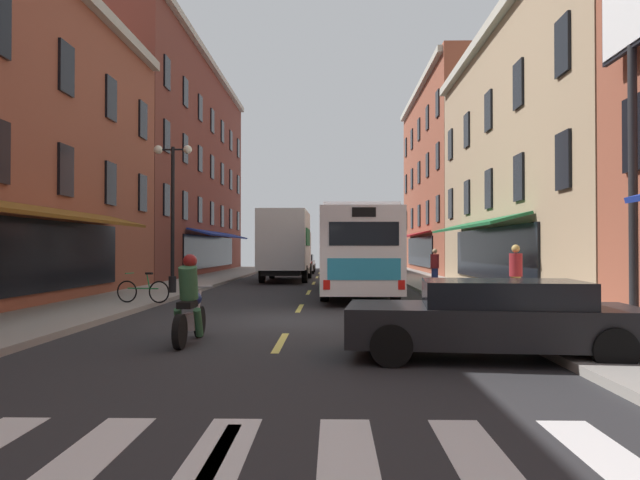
{
  "coord_description": "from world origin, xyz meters",
  "views": [
    {
      "loc": [
        0.98,
        -14.84,
        1.76
      ],
      "look_at": [
        0.5,
        7.36,
        2.08
      ],
      "focal_mm": 33.98,
      "sensor_mm": 36.0,
      "label": 1
    }
  ],
  "objects_px": {
    "transit_bus": "(355,251)",
    "sedan_mid": "(494,318)",
    "pedestrian_mid": "(516,274)",
    "street_lamp_twin": "(173,211)",
    "motorcycle_rider": "(190,305)",
    "box_truck": "(287,245)",
    "sedan_near": "(301,263)",
    "billboard_sign": "(632,58)",
    "bicycle_near": "(143,291)",
    "pedestrian_near": "(435,267)"
  },
  "relations": [
    {
      "from": "transit_bus",
      "to": "sedan_mid",
      "type": "relative_size",
      "value": 2.63
    },
    {
      "from": "pedestrian_mid",
      "to": "street_lamp_twin",
      "type": "height_order",
      "value": "street_lamp_twin"
    },
    {
      "from": "sedan_mid",
      "to": "motorcycle_rider",
      "type": "distance_m",
      "value": 5.43
    },
    {
      "from": "box_truck",
      "to": "pedestrian_mid",
      "type": "height_order",
      "value": "box_truck"
    },
    {
      "from": "street_lamp_twin",
      "to": "sedan_near",
      "type": "bearing_deg",
      "value": 80.35
    },
    {
      "from": "billboard_sign",
      "to": "sedan_mid",
      "type": "distance_m",
      "value": 6.61
    },
    {
      "from": "sedan_mid",
      "to": "pedestrian_mid",
      "type": "distance_m",
      "value": 7.81
    },
    {
      "from": "bicycle_near",
      "to": "pedestrian_mid",
      "type": "bearing_deg",
      "value": -4.73
    },
    {
      "from": "sedan_mid",
      "to": "street_lamp_twin",
      "type": "height_order",
      "value": "street_lamp_twin"
    },
    {
      "from": "motorcycle_rider",
      "to": "transit_bus",
      "type": "bearing_deg",
      "value": 74.51
    },
    {
      "from": "bicycle_near",
      "to": "transit_bus",
      "type": "bearing_deg",
      "value": 42.26
    },
    {
      "from": "motorcycle_rider",
      "to": "box_truck",
      "type": "bearing_deg",
      "value": 89.65
    },
    {
      "from": "motorcycle_rider",
      "to": "street_lamp_twin",
      "type": "bearing_deg",
      "value": 106.5
    },
    {
      "from": "box_truck",
      "to": "sedan_near",
      "type": "distance_m",
      "value": 10.96
    },
    {
      "from": "transit_bus",
      "to": "sedan_near",
      "type": "bearing_deg",
      "value": 99.12
    },
    {
      "from": "transit_bus",
      "to": "box_truck",
      "type": "xyz_separation_m",
      "value": [
        -3.41,
        8.9,
        0.27
      ]
    },
    {
      "from": "sedan_mid",
      "to": "bicycle_near",
      "type": "xyz_separation_m",
      "value": [
        -8.26,
        8.26,
        -0.15
      ]
    },
    {
      "from": "box_truck",
      "to": "sedan_near",
      "type": "xyz_separation_m",
      "value": [
        0.23,
        10.89,
        -1.25
      ]
    },
    {
      "from": "billboard_sign",
      "to": "sedan_near",
      "type": "height_order",
      "value": "billboard_sign"
    },
    {
      "from": "pedestrian_near",
      "to": "motorcycle_rider",
      "type": "bearing_deg",
      "value": 74.27
    },
    {
      "from": "pedestrian_near",
      "to": "street_lamp_twin",
      "type": "height_order",
      "value": "street_lamp_twin"
    },
    {
      "from": "bicycle_near",
      "to": "sedan_mid",
      "type": "bearing_deg",
      "value": -45.02
    },
    {
      "from": "transit_bus",
      "to": "pedestrian_near",
      "type": "relative_size",
      "value": 7.67
    },
    {
      "from": "sedan_mid",
      "to": "street_lamp_twin",
      "type": "bearing_deg",
      "value": 124.18
    },
    {
      "from": "transit_bus",
      "to": "street_lamp_twin",
      "type": "distance_m",
      "value": 7.19
    },
    {
      "from": "transit_bus",
      "to": "bicycle_near",
      "type": "height_order",
      "value": "transit_bus"
    },
    {
      "from": "sedan_near",
      "to": "bicycle_near",
      "type": "relative_size",
      "value": 2.83
    },
    {
      "from": "billboard_sign",
      "to": "street_lamp_twin",
      "type": "xyz_separation_m",
      "value": [
        -12.02,
        9.95,
        -2.46
      ]
    },
    {
      "from": "transit_bus",
      "to": "sedan_near",
      "type": "relative_size",
      "value": 2.59
    },
    {
      "from": "billboard_sign",
      "to": "motorcycle_rider",
      "type": "height_order",
      "value": "billboard_sign"
    },
    {
      "from": "billboard_sign",
      "to": "pedestrian_near",
      "type": "relative_size",
      "value": 4.52
    },
    {
      "from": "street_lamp_twin",
      "to": "pedestrian_near",
      "type": "bearing_deg",
      "value": 19.31
    },
    {
      "from": "sedan_mid",
      "to": "pedestrian_mid",
      "type": "xyz_separation_m",
      "value": [
        2.57,
        7.37,
        0.38
      ]
    },
    {
      "from": "sedan_mid",
      "to": "street_lamp_twin",
      "type": "distance_m",
      "value": 15.37
    },
    {
      "from": "bicycle_near",
      "to": "street_lamp_twin",
      "type": "relative_size",
      "value": 0.31
    },
    {
      "from": "transit_bus",
      "to": "street_lamp_twin",
      "type": "relative_size",
      "value": 2.27
    },
    {
      "from": "pedestrian_near",
      "to": "pedestrian_mid",
      "type": "bearing_deg",
      "value": 104.94
    },
    {
      "from": "pedestrian_near",
      "to": "pedestrian_mid",
      "type": "distance_m",
      "value": 8.82
    },
    {
      "from": "sedan_near",
      "to": "bicycle_near",
      "type": "bearing_deg",
      "value": -97.51
    },
    {
      "from": "billboard_sign",
      "to": "transit_bus",
      "type": "distance_m",
      "value": 13.34
    },
    {
      "from": "bicycle_near",
      "to": "street_lamp_twin",
      "type": "bearing_deg",
      "value": 93.44
    },
    {
      "from": "motorcycle_rider",
      "to": "street_lamp_twin",
      "type": "height_order",
      "value": "street_lamp_twin"
    },
    {
      "from": "transit_bus",
      "to": "pedestrian_near",
      "type": "distance_m",
      "value": 4.01
    },
    {
      "from": "street_lamp_twin",
      "to": "box_truck",
      "type": "bearing_deg",
      "value": 72.12
    },
    {
      "from": "transit_bus",
      "to": "sedan_mid",
      "type": "distance_m",
      "value": 14.37
    },
    {
      "from": "transit_bus",
      "to": "pedestrian_mid",
      "type": "bearing_deg",
      "value": -58.22
    },
    {
      "from": "bicycle_near",
      "to": "box_truck",
      "type": "bearing_deg",
      "value": 78.0
    },
    {
      "from": "pedestrian_mid",
      "to": "motorcycle_rider",
      "type": "bearing_deg",
      "value": -67.07
    },
    {
      "from": "sedan_mid",
      "to": "motorcycle_rider",
      "type": "relative_size",
      "value": 2.28
    },
    {
      "from": "motorcycle_rider",
      "to": "pedestrian_mid",
      "type": "bearing_deg",
      "value": 37.18
    }
  ]
}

